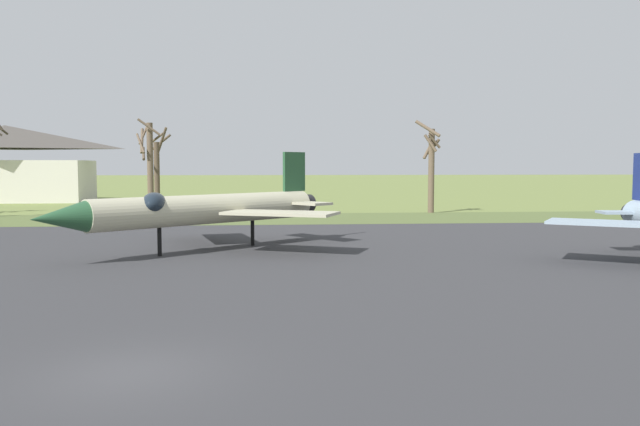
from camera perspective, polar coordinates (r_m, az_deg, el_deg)
name	(u,v)px	position (r m, az deg, el deg)	size (l,w,h in m)	color
ground_plane	(129,375)	(15.74, -16.54, -13.55)	(600.00, 600.00, 0.00)	olive
asphalt_apron	(193,274)	(28.83, -11.13, -5.29)	(82.57, 45.32, 0.05)	#333335
grass_verge_strip	(229,219)	(57.22, -8.08, -0.54)	(142.57, 12.00, 0.06)	#536233
jet_fighter_rear_left	(200,209)	(35.78, -10.53, 0.36)	(15.04, 14.14, 5.57)	#B7B293
bare_tree_right_of_center	(149,164)	(62.56, -14.82, 4.20)	(2.61, 2.62, 9.05)	brown
bare_tree_far_right	(157,172)	(65.73, -14.23, 3.56)	(2.92, 2.90, 8.50)	brown
bare_tree_backdrop_extra	(431,164)	(64.79, 9.78, 4.29)	(2.78, 2.81, 9.17)	brown
visitor_building	(6,164)	(93.85, -25.98, 3.90)	(21.81, 10.24, 9.95)	beige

